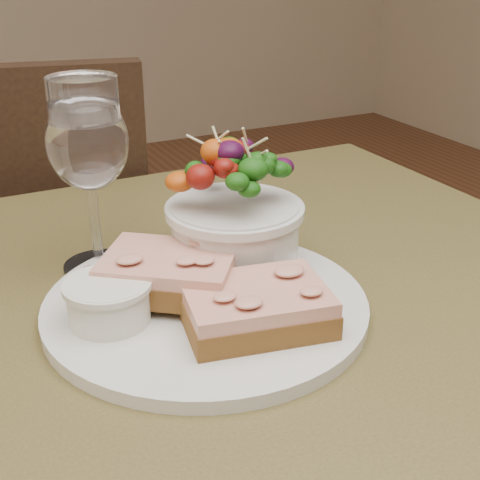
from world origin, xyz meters
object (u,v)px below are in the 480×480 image
cafe_table (239,414)px  ramekin (108,300)px  wine_glass (88,148)px  sandwich_front (256,307)px  sandwich_back (169,272)px  dinner_plate (206,305)px  salad_bowl (235,207)px  chair_far (38,379)px

cafe_table → ramekin: ramekin is taller
wine_glass → sandwich_front: bearing=-66.3°
cafe_table → sandwich_back: 0.15m
dinner_plate → sandwich_front: (0.02, -0.06, 0.02)m
dinner_plate → wine_glass: size_ratio=1.62×
ramekin → wine_glass: 0.16m
salad_bowl → sandwich_front: bearing=-107.8°
ramekin → sandwich_front: bearing=-29.2°
cafe_table → chair_far: 0.75m
wine_glass → sandwich_back: bearing=-72.3°
dinner_plate → cafe_table: bearing=-54.7°
chair_far → sandwich_front: size_ratio=6.90×
chair_far → salad_bowl: size_ratio=7.09×
ramekin → dinner_plate: bearing=-2.3°
dinner_plate → sandwich_back: sandwich_back is taller
sandwich_front → ramekin: 0.12m
chair_far → sandwich_back: (0.05, -0.60, 0.49)m
chair_far → sandwich_back: size_ratio=6.37×
cafe_table → ramekin: (-0.10, 0.03, 0.13)m
wine_glass → dinner_plate: bearing=-64.6°
chair_far → dinner_plate: bearing=109.5°
sandwich_front → cafe_table: bearing=102.8°
sandwich_back → salad_bowl: 0.09m
sandwich_front → ramekin: ramekin is taller
cafe_table → ramekin: bearing=163.8°
cafe_table → salad_bowl: salad_bowl is taller
ramekin → wine_glass: bearing=78.4°
cafe_table → ramekin: size_ratio=11.91×
chair_far → wine_glass: wine_glass is taller
ramekin → chair_far: bearing=89.2°
cafe_table → wine_glass: wine_glass is taller
chair_far → sandwich_front: (0.10, -0.68, 0.48)m
ramekin → wine_glass: size_ratio=0.38×
sandwich_back → ramekin: 0.06m
cafe_table → sandwich_back: size_ratio=5.66×
sandwich_back → salad_bowl: bearing=59.2°
sandwich_front → sandwich_back: size_ratio=0.92×
chair_far → cafe_table: bearing=110.9°
cafe_table → salad_bowl: 0.19m
dinner_plate → salad_bowl: bearing=43.5°
dinner_plate → ramekin: 0.09m
sandwich_back → salad_bowl: salad_bowl is taller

